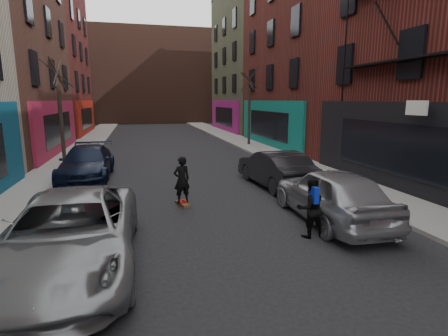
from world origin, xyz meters
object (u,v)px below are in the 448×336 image
parked_left_end (87,163)px  skateboarder (182,180)px  tree_right_far (249,100)px  parked_right_far (331,194)px  pedestrian (310,208)px  tree_left_far (60,103)px  skateboard (182,204)px  parked_right_end (275,168)px  parked_left_far (70,234)px

parked_left_end → skateboarder: 6.29m
tree_right_far → parked_left_end: (-10.80, -9.51, -2.78)m
parked_right_far → skateboarder: size_ratio=3.00×
pedestrian → tree_left_far: bearing=-54.4°
tree_right_far → skateboard: bearing=-116.0°
tree_right_far → tree_left_far: bearing=-154.2°
tree_left_far → parked_right_far: tree_left_far is taller
parked_left_end → parked_right_far: parked_right_far is taller
parked_right_end → skateboarder: 4.52m
tree_left_far → pedestrian: 14.92m
parked_right_far → pedestrian: size_ratio=3.07×
skateboard → tree_right_far: bearing=47.1°
tree_right_far → parked_left_end: 14.65m
tree_right_far → skateboard: size_ratio=8.50×
parked_left_end → parked_right_end: (7.81, -3.27, 0.01)m
skateboard → pedestrian: bearing=-67.8°
tree_left_far → skateboarder: 10.39m
tree_right_far → parked_left_far: bearing=-118.2°
parked_right_end → parked_left_end: bearing=-27.2°
parked_left_far → parked_right_far: parked_right_far is taller
parked_left_far → parked_right_end: size_ratio=1.26×
parked_right_far → skateboard: size_ratio=6.02×
parked_left_end → pedestrian: bearing=-51.4°
tree_left_far → skateboard: (5.28, -8.60, -3.33)m
parked_left_far → pedestrian: 5.80m
tree_right_far → parked_right_end: (-2.99, -12.78, -2.77)m
tree_right_far → parked_right_end: tree_right_far is taller
skateboard → skateboarder: skateboarder is taller
parked_left_end → skateboarder: bearing=-52.8°
parked_right_far → pedestrian: (-1.20, -1.00, -0.03)m
tree_left_far → parked_right_end: size_ratio=1.41×
parked_right_end → skateboarder: bearing=19.4°
tree_left_far → parked_right_far: 14.84m
parked_left_end → skateboarder: size_ratio=3.22×
parked_left_far → parked_left_end: bearing=95.8°
skateboard → parked_left_far: bearing=-142.3°
parked_right_end → pedestrian: 5.55m
tree_right_far → parked_right_far: 17.66m
skateboard → skateboarder: 0.85m
tree_left_far → tree_right_far: size_ratio=0.96×
skateboarder → parked_right_far: bearing=130.9°
parked_right_end → skateboard: 4.57m
parked_left_far → tree_right_far: bearing=62.5°
parked_right_far → parked_right_end: size_ratio=1.05×
skateboard → tree_left_far: bearing=104.6°
pedestrian → parked_right_far: bearing=-138.6°
parked_left_far → parked_right_far: (6.98, 1.43, 0.02)m
parked_left_far → skateboarder: (2.86, 4.03, 0.10)m
tree_right_far → parked_left_far: 21.31m
parked_left_end → pedestrian: 10.91m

